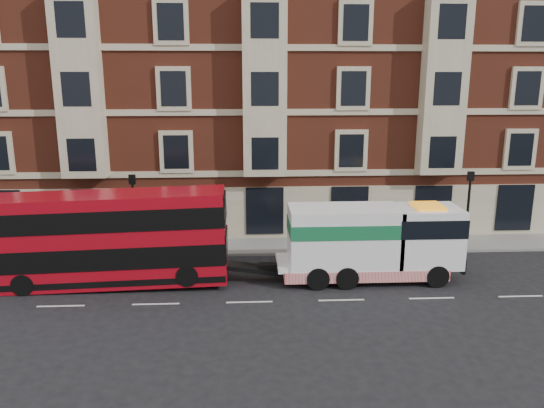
{
  "coord_description": "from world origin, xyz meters",
  "views": [
    {
      "loc": [
        -0.11,
        -21.21,
        9.51
      ],
      "look_at": [
        1.18,
        4.0,
        3.37
      ],
      "focal_mm": 35.0,
      "sensor_mm": 36.0,
      "label": 1
    }
  ],
  "objects": [
    {
      "name": "lamp_post_east",
      "position": [
        12.0,
        6.2,
        2.68
      ],
      "size": [
        0.35,
        0.15,
        4.35
      ],
      "color": "black",
      "rests_on": "sidewalk"
    },
    {
      "name": "sidewalk",
      "position": [
        0.0,
        7.5,
        0.07
      ],
      "size": [
        90.0,
        3.0,
        0.15
      ],
      "primitive_type": "cube",
      "color": "slate",
      "rests_on": "ground"
    },
    {
      "name": "victorian_terrace",
      "position": [
        0.5,
        15.0,
        10.07
      ],
      "size": [
        45.0,
        12.0,
        20.4
      ],
      "color": "brown",
      "rests_on": "ground"
    },
    {
      "name": "tow_truck",
      "position": [
        5.67,
        2.35,
        1.89
      ],
      "size": [
        8.57,
        2.53,
        3.57
      ],
      "color": "white",
      "rests_on": "ground"
    },
    {
      "name": "ground",
      "position": [
        0.0,
        0.0,
        0.0
      ],
      "size": [
        120.0,
        120.0,
        0.0
      ],
      "primitive_type": "plane",
      "color": "black",
      "rests_on": "ground"
    },
    {
      "name": "double_decker_bus",
      "position": [
        -6.39,
        2.35,
        2.3
      ],
      "size": [
        10.71,
        2.46,
        4.34
      ],
      "color": "#A40915",
      "rests_on": "ground"
    },
    {
      "name": "lamp_post_west",
      "position": [
        -6.0,
        6.2,
        2.68
      ],
      "size": [
        0.35,
        0.15,
        4.35
      ],
      "color": "black",
      "rests_on": "sidewalk"
    }
  ]
}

